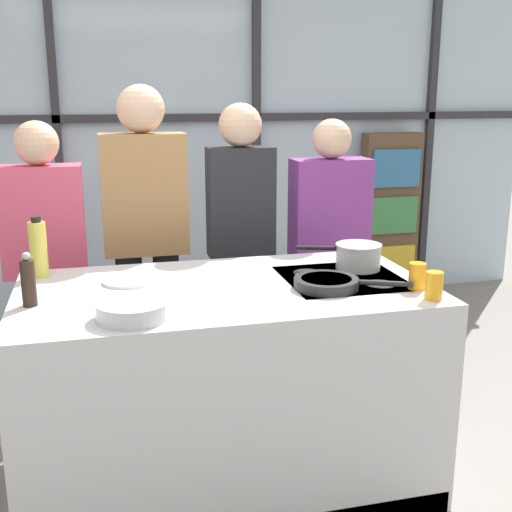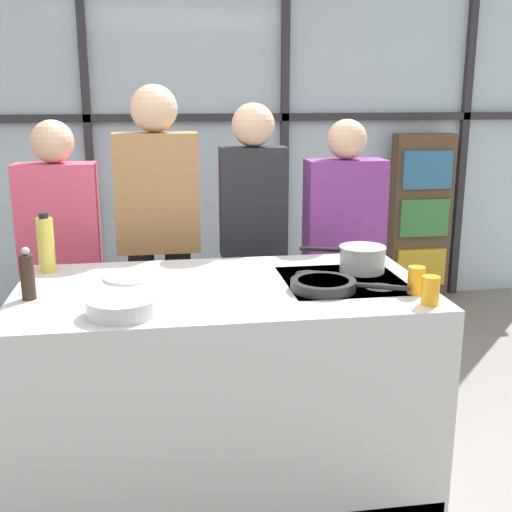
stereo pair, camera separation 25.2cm
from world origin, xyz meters
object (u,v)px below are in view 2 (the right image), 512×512
(juice_glass_near, at_px, (430,290))
(juice_glass_far, at_px, (416,280))
(spectator_center_right, at_px, (253,229))
(oil_bottle, at_px, (46,244))
(spectator_center_left, at_px, (158,227))
(saucepan, at_px, (362,258))
(pepper_grinder, at_px, (27,276))
(spectator_far_left, at_px, (61,250))
(mixing_bowl, at_px, (122,305))
(spectator_far_right, at_px, (343,242))
(white_plate, at_px, (129,278))
(frying_pan, at_px, (325,285))

(juice_glass_near, height_order, juice_glass_far, same)
(spectator_center_right, bearing_deg, oil_bottle, 25.89)
(spectator_center_left, bearing_deg, saucepan, 141.68)
(spectator_center_left, bearing_deg, pepper_grinder, 60.25)
(juice_glass_near, bearing_deg, spectator_center_right, 112.74)
(oil_bottle, xyz_separation_m, juice_glass_near, (1.55, -0.72, -0.07))
(spectator_far_left, distance_m, pepper_grinder, 0.92)
(mixing_bowl, bearing_deg, juice_glass_near, -3.04)
(spectator_center_right, height_order, saucepan, spectator_center_right)
(spectator_center_left, relative_size, juice_glass_near, 15.62)
(spectator_far_left, distance_m, spectator_center_left, 0.54)
(spectator_far_right, distance_m, oil_bottle, 1.65)
(white_plate, xyz_separation_m, pepper_grinder, (-0.39, -0.23, 0.09))
(spectator_far_right, xyz_separation_m, white_plate, (-1.19, -0.69, 0.04))
(mixing_bowl, xyz_separation_m, juice_glass_near, (1.18, -0.06, 0.02))
(spectator_center_left, distance_m, juice_glass_far, 1.50)
(spectator_far_right, height_order, juice_glass_far, spectator_far_right)
(saucepan, bearing_deg, spectator_far_right, 79.87)
(saucepan, relative_size, pepper_grinder, 1.80)
(white_plate, bearing_deg, saucepan, -2.10)
(spectator_center_right, distance_m, frying_pan, 0.99)
(juice_glass_far, bearing_deg, frying_pan, 163.89)
(frying_pan, relative_size, saucepan, 1.22)
(pepper_grinder, bearing_deg, frying_pan, -3.13)
(spectator_far_left, relative_size, frying_pan, 3.40)
(spectator_center_right, relative_size, white_plate, 7.62)
(spectator_center_right, bearing_deg, spectator_far_left, 0.00)
(spectator_center_right, xyz_separation_m, juice_glass_near, (0.51, -1.22, -0.00))
(juice_glass_far, bearing_deg, juice_glass_near, -90.00)
(spectator_center_right, xyz_separation_m, mixing_bowl, (-0.67, -1.16, -0.02))
(spectator_far_right, distance_m, saucepan, 0.75)
(spectator_center_right, relative_size, frying_pan, 3.57)
(juice_glass_far, bearing_deg, spectator_far_left, 145.26)
(pepper_grinder, bearing_deg, juice_glass_near, -11.20)
(spectator_center_left, height_order, spectator_center_right, spectator_center_left)
(spectator_far_left, height_order, saucepan, spectator_far_left)
(mixing_bowl, distance_m, juice_glass_near, 1.19)
(spectator_center_right, xyz_separation_m, frying_pan, (0.15, -0.98, -0.04))
(mixing_bowl, distance_m, pepper_grinder, 0.46)
(spectator_far_left, distance_m, spectator_far_right, 1.58)
(pepper_grinder, bearing_deg, saucepan, 7.39)
(spectator_center_left, distance_m, saucepan, 1.17)
(white_plate, bearing_deg, juice_glass_near, -24.49)
(spectator_center_right, distance_m, juice_glass_near, 1.33)
(spectator_center_left, bearing_deg, white_plate, 78.78)
(juice_glass_far, bearing_deg, mixing_bowl, -176.27)
(spectator_far_left, height_order, spectator_center_right, spectator_center_right)
(saucepan, bearing_deg, juice_glass_far, -71.74)
(juice_glass_far, bearing_deg, spectator_far_right, 89.35)
(spectator_far_right, distance_m, juice_glass_near, 1.23)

